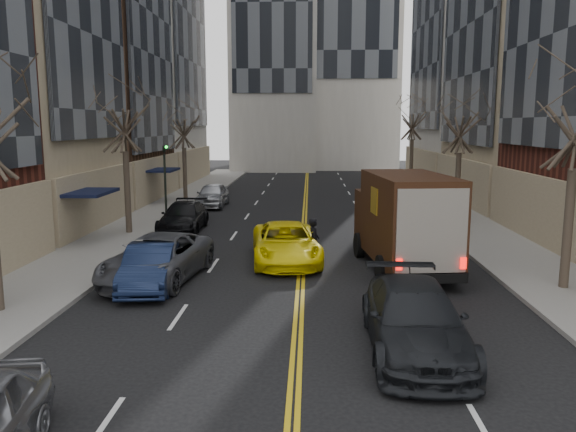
% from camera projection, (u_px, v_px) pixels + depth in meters
% --- Properties ---
extents(sidewalk_left, '(4.00, 66.00, 0.15)m').
position_uv_depth(sidewalk_left, '(162.00, 212.00, 35.23)').
color(sidewalk_left, slate).
rests_on(sidewalk_left, ground).
extents(sidewalk_right, '(4.00, 66.00, 0.15)m').
position_uv_depth(sidewalk_right, '(451.00, 214.00, 34.54)').
color(sidewalk_right, slate).
rests_on(sidewalk_right, ground).
extents(tree_lf_mid, '(3.20, 3.20, 8.91)m').
position_uv_depth(tree_lf_mid, '(123.00, 102.00, 27.26)').
color(tree_lf_mid, '#382D23').
rests_on(tree_lf_mid, sidewalk_left).
extents(tree_lf_far, '(3.20, 3.20, 8.12)m').
position_uv_depth(tree_lf_far, '(183.00, 117.00, 40.17)').
color(tree_lf_far, '#382D23').
rests_on(tree_lf_far, sidewalk_left).
extents(tree_rt_mid, '(3.20, 3.20, 8.32)m').
position_uv_depth(tree_rt_mid, '(461.00, 113.00, 31.59)').
color(tree_rt_mid, '#382D23').
rests_on(tree_rt_mid, sidewalk_right).
extents(tree_rt_far, '(3.20, 3.20, 9.11)m').
position_uv_depth(tree_rt_far, '(413.00, 109.00, 46.29)').
color(tree_rt_far, '#382D23').
rests_on(tree_rt_far, sidewalk_right).
extents(traffic_signal, '(0.29, 0.26, 4.70)m').
position_uv_depth(traffic_signal, '(165.00, 176.00, 29.79)').
color(traffic_signal, black).
rests_on(traffic_signal, sidewalk_left).
extents(ups_truck, '(3.35, 7.03, 3.72)m').
position_uv_depth(ups_truck, '(404.00, 222.00, 21.24)').
color(ups_truck, black).
rests_on(ups_truck, ground).
extents(observer_sedan, '(2.41, 5.69, 1.64)m').
position_uv_depth(observer_sedan, '(415.00, 319.00, 13.70)').
color(observer_sedan, black).
rests_on(observer_sedan, ground).
extents(taxi, '(3.19, 5.88, 1.57)m').
position_uv_depth(taxi, '(286.00, 243.00, 22.63)').
color(taxi, yellow).
rests_on(taxi, ground).
extents(pedestrian, '(0.47, 0.68, 1.82)m').
position_uv_depth(pedestrian, '(314.00, 241.00, 22.50)').
color(pedestrian, black).
rests_on(pedestrian, ground).
extents(parked_lf_b, '(2.06, 4.63, 1.48)m').
position_uv_depth(parked_lf_b, '(150.00, 267.00, 19.06)').
color(parked_lf_b, '#121C39').
rests_on(parked_lf_b, ground).
extents(parked_lf_c, '(3.40, 6.10, 1.61)m').
position_uv_depth(parked_lf_c, '(158.00, 259.00, 19.94)').
color(parked_lf_c, '#494A50').
rests_on(parked_lf_c, ground).
extents(parked_lf_d, '(2.17, 5.15, 1.48)m').
position_uv_depth(parked_lf_d, '(184.00, 217.00, 29.35)').
color(parked_lf_d, black).
rests_on(parked_lf_d, ground).
extents(parked_lf_e, '(1.88, 4.65, 1.58)m').
position_uv_depth(parked_lf_e, '(212.00, 195.00, 38.00)').
color(parked_lf_e, '#ADB0B5').
rests_on(parked_lf_e, ground).
extents(parked_rt_a, '(1.57, 4.51, 1.49)m').
position_uv_depth(parked_rt_a, '(415.00, 209.00, 31.87)').
color(parked_rt_a, '#4E5156').
rests_on(parked_rt_a, ground).
extents(parked_rt_b, '(3.31, 6.16, 1.64)m').
position_uv_depth(parked_rt_b, '(406.00, 201.00, 34.88)').
color(parked_rt_b, '#AAACB2').
rests_on(parked_rt_b, ground).
extents(parked_rt_c, '(2.57, 4.98, 1.38)m').
position_uv_depth(parked_rt_c, '(384.00, 185.00, 45.03)').
color(parked_rt_c, black).
rests_on(parked_rt_c, ground).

